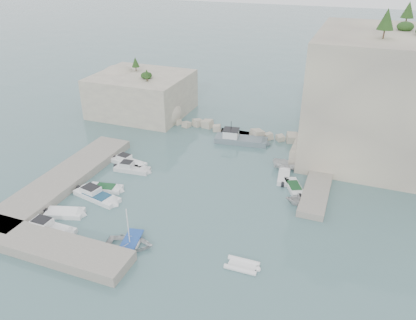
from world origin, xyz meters
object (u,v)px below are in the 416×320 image
(motorboat_e, at_px, (65,215))
(rowboat, at_px, (130,246))
(tender_east_c, at_px, (284,179))
(tender_east_d, at_px, (287,169))
(work_boat, at_px, (241,143))
(motorboat_d, at_px, (97,198))
(tender_east_b, at_px, (294,189))
(motorboat_c, at_px, (106,190))
(inflatable_dinghy, at_px, (242,267))
(tender_east_a, at_px, (299,205))
(motorboat_a, at_px, (129,164))
(motorboat_f, at_px, (50,231))
(motorboat_b, at_px, (132,171))

(motorboat_e, height_order, rowboat, rowboat)
(tender_east_c, bearing_deg, tender_east_d, -5.95)
(motorboat_e, height_order, work_boat, work_boat)
(motorboat_d, distance_m, tender_east_b, 24.13)
(motorboat_c, xyz_separation_m, inflatable_dinghy, (19.75, -7.14, 0.00))
(tender_east_d, xyz_separation_m, work_boat, (-8.35, 5.92, 0.00))
(tender_east_a, xyz_separation_m, work_boat, (-11.31, 14.09, 0.00))
(motorboat_a, relative_size, work_boat, 0.64)
(motorboat_a, bearing_deg, motorboat_c, -74.23)
(motorboat_e, relative_size, work_boat, 0.52)
(tender_east_b, bearing_deg, motorboat_a, 67.48)
(tender_east_d, bearing_deg, motorboat_c, 118.07)
(motorboat_a, xyz_separation_m, inflatable_dinghy, (20.58, -14.14, 0.00))
(work_boat, bearing_deg, rowboat, -104.00)
(rowboat, bearing_deg, tender_east_c, -42.46)
(motorboat_c, distance_m, motorboat_e, 6.30)
(motorboat_a, xyz_separation_m, motorboat_f, (-0.01, -16.18, 0.00))
(motorboat_e, bearing_deg, rowboat, -29.11)
(motorboat_f, bearing_deg, work_boat, 67.15)
(tender_east_b, bearing_deg, work_boat, 16.73)
(motorboat_a, height_order, motorboat_e, motorboat_a)
(motorboat_c, height_order, tender_east_b, same)
(rowboat, bearing_deg, work_boat, -17.56)
(tender_east_c, relative_size, tender_east_d, 1.10)
(tender_east_b, bearing_deg, tender_east_c, 12.78)
(motorboat_c, relative_size, rowboat, 0.95)
(motorboat_c, bearing_deg, inflatable_dinghy, -29.87)
(tender_east_b, bearing_deg, inflatable_dinghy, 146.06)
(motorboat_b, xyz_separation_m, motorboat_d, (-0.48, -7.45, 0.00))
(inflatable_dinghy, bearing_deg, motorboat_c, 159.64)
(motorboat_d, bearing_deg, tender_east_d, 49.55)
(tender_east_d, relative_size, work_boat, 0.47)
(tender_east_b, bearing_deg, motorboat_b, 71.76)
(tender_east_c, bearing_deg, motorboat_e, 120.60)
(tender_east_a, relative_size, work_boat, 0.36)
(tender_east_b, bearing_deg, motorboat_c, 84.96)
(tender_east_a, bearing_deg, motorboat_a, 81.36)
(rowboat, bearing_deg, motorboat_e, 66.62)
(motorboat_d, distance_m, motorboat_e, 4.43)
(motorboat_a, distance_m, rowboat, 17.87)
(tender_east_b, distance_m, tender_east_c, 2.75)
(motorboat_b, relative_size, rowboat, 1.10)
(motorboat_b, distance_m, motorboat_c, 5.52)
(motorboat_b, height_order, inflatable_dinghy, motorboat_b)
(motorboat_e, xyz_separation_m, inflatable_dinghy, (21.00, -0.96, 0.00))
(inflatable_dinghy, relative_size, work_boat, 0.39)
(motorboat_c, relative_size, inflatable_dinghy, 1.33)
(motorboat_b, distance_m, tender_east_b, 21.46)
(rowboat, bearing_deg, tender_east_b, -49.39)
(motorboat_b, height_order, rowboat, motorboat_b)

